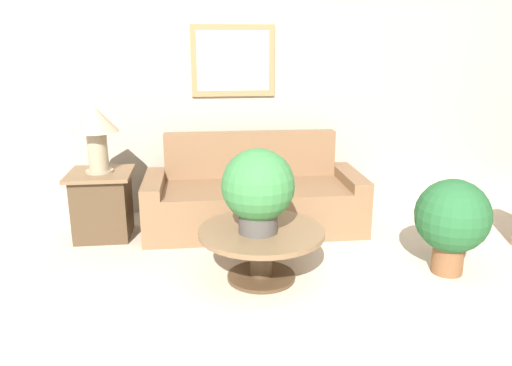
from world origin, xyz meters
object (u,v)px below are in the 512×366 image
(couch_main, at_px, (254,199))
(potted_plant_on_table, at_px, (258,188))
(table_lamp, at_px, (96,127))
(side_table, at_px, (103,204))
(potted_plant_floor, at_px, (452,219))
(coffee_table, at_px, (261,243))

(couch_main, bearing_deg, potted_plant_on_table, -94.56)
(table_lamp, xyz_separation_m, potted_plant_on_table, (1.34, -1.09, -0.29))
(side_table, bearing_deg, potted_plant_floor, -21.11)
(couch_main, height_order, table_lamp, table_lamp)
(coffee_table, bearing_deg, potted_plant_floor, -2.37)
(coffee_table, bearing_deg, potted_plant_on_table, -124.33)
(couch_main, height_order, potted_plant_floor, couch_main)
(couch_main, xyz_separation_m, potted_plant_on_table, (-0.09, -1.18, 0.46))
(coffee_table, xyz_separation_m, table_lamp, (-1.37, 1.04, 0.74))
(table_lamp, relative_size, potted_plant_on_table, 0.96)
(coffee_table, relative_size, potted_plant_on_table, 1.52)
(potted_plant_on_table, xyz_separation_m, potted_plant_floor, (1.52, -0.02, -0.30))
(couch_main, bearing_deg, table_lamp, -176.51)
(coffee_table, relative_size, potted_plant_floor, 1.26)
(couch_main, bearing_deg, coffee_table, -93.17)
(side_table, bearing_deg, couch_main, 3.49)
(couch_main, relative_size, table_lamp, 3.45)
(coffee_table, xyz_separation_m, side_table, (-1.37, 1.04, 0.02))
(couch_main, relative_size, potted_plant_on_table, 3.30)
(potted_plant_floor, bearing_deg, couch_main, 140.15)
(couch_main, distance_m, coffee_table, 1.13)
(table_lamp, bearing_deg, potted_plant_floor, -21.11)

